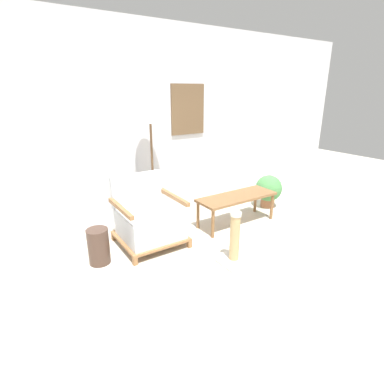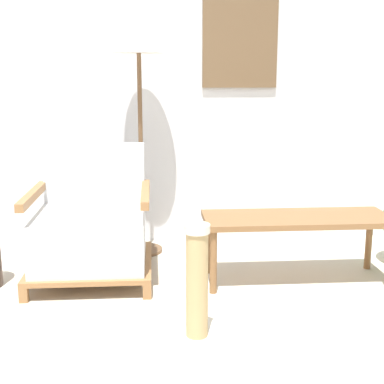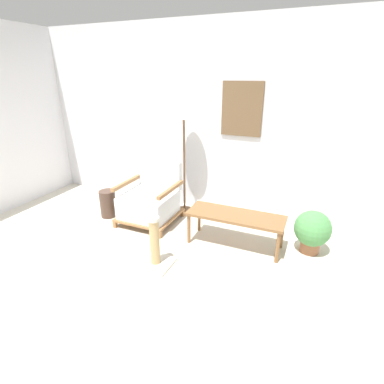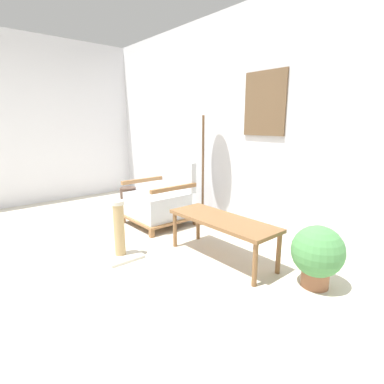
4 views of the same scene
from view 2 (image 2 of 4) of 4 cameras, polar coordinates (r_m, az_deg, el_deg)
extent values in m
cube|color=silver|center=(4.11, -4.24, 13.27)|extent=(8.00, 0.06, 2.70)
cube|color=brown|center=(4.13, 5.15, 16.03)|extent=(0.56, 0.02, 0.72)
cube|color=olive|center=(3.28, -17.51, -10.38)|extent=(0.05, 0.05, 0.09)
cube|color=olive|center=(3.19, -4.81, -10.47)|extent=(0.05, 0.05, 0.09)
cube|color=olive|center=(3.91, -15.22, -6.51)|extent=(0.05, 0.05, 0.09)
cube|color=olive|center=(3.84, -4.72, -6.46)|extent=(0.05, 0.05, 0.09)
cube|color=olive|center=(3.51, -10.61, -7.41)|extent=(0.76, 0.75, 0.03)
cube|color=silver|center=(3.44, -10.76, -4.84)|extent=(0.68, 0.65, 0.31)
cube|color=silver|center=(3.70, -10.38, 2.04)|extent=(0.68, 0.08, 0.40)
cube|color=olive|center=(3.45, -16.67, -0.36)|extent=(0.05, 0.69, 0.05)
cube|color=olive|center=(3.37, -5.00, -0.19)|extent=(0.05, 0.69, 0.05)
cylinder|color=brown|center=(4.01, -5.27, -6.16)|extent=(0.29, 0.29, 0.03)
cylinder|color=brown|center=(3.84, -5.47, 4.02)|extent=(0.03, 0.03, 1.41)
cone|color=silver|center=(3.81, -5.73, 16.39)|extent=(0.39, 0.39, 0.25)
cube|color=brown|center=(3.40, 11.15, -2.81)|extent=(1.17, 0.42, 0.04)
cylinder|color=brown|center=(3.20, 2.29, -7.49)|extent=(0.04, 0.04, 0.39)
cylinder|color=brown|center=(3.52, 1.66, -5.63)|extent=(0.04, 0.04, 0.39)
cylinder|color=brown|center=(3.79, 18.34, -4.98)|extent=(0.04, 0.04, 0.39)
cube|color=beige|center=(2.72, 0.52, -15.29)|extent=(0.36, 0.36, 0.03)
cylinder|color=tan|center=(2.61, 0.53, -9.89)|extent=(0.11, 0.11, 0.52)
cylinder|color=beige|center=(2.51, 0.55, -3.92)|extent=(0.12, 0.12, 0.04)
camera|label=1|loc=(1.89, -91.40, 17.07)|focal=28.00mm
camera|label=3|loc=(1.86, 91.86, 23.70)|focal=28.00mm
camera|label=4|loc=(3.04, 64.85, 6.51)|focal=28.00mm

